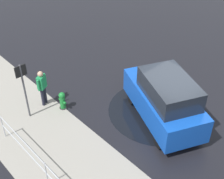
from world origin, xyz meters
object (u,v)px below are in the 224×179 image
object	(u,v)px
fire_hydrant	(62,101)
sign_post	(23,84)
moving_hatchback	(165,99)
pedestrian	(42,86)

from	to	relation	value
fire_hydrant	sign_post	size ratio (longest dim) A/B	0.33
moving_hatchback	pedestrian	distance (m)	4.83
pedestrian	sign_post	world-z (taller)	sign_post
moving_hatchback	sign_post	world-z (taller)	sign_post
moving_hatchback	sign_post	distance (m)	5.23
fire_hydrant	sign_post	distance (m)	1.79
moving_hatchback	pedestrian	size ratio (longest dim) A/B	2.63
moving_hatchback	fire_hydrant	xyz separation A→B (m)	(3.17, 2.44, -0.63)
moving_hatchback	sign_post	size ratio (longest dim) A/B	1.77
sign_post	fire_hydrant	bearing A→B (deg)	-111.26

